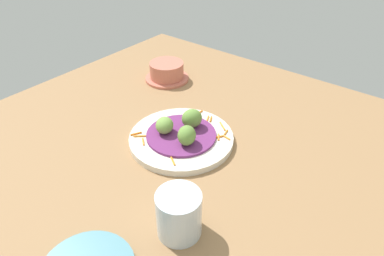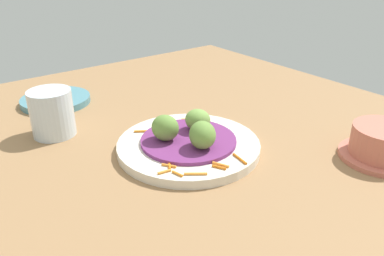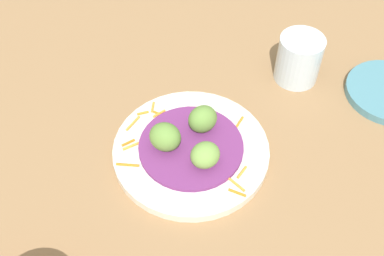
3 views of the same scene
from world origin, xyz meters
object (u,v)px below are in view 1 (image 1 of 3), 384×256
Objects in this scene: guac_scoop_center at (187,135)px; water_glass at (179,214)px; guac_scoop_left at (165,125)px; guac_scoop_right at (192,118)px; main_plate at (181,138)px; terracotta_bowl at (167,72)px.

water_glass is at bearing -54.50° from guac_scoop_center.
guac_scoop_right is at bearing 58.44° from guac_scoop_left.
guac_scoop_left is at bearing 178.44° from guac_scoop_center.
guac_scoop_center is at bearing -61.56° from guac_scoop_right.
guac_scoop_left is at bearing -121.56° from guac_scoop_right.
main_plate is at bearing 148.44° from guac_scoop_center.
terracotta_bowl is 58.87cm from water_glass.
terracotta_bowl is at bearing 130.78° from guac_scoop_left.
guac_scoop_left is at bearing -151.56° from main_plate.
guac_scoop_left reaches higher than main_plate.
guac_scoop_left is 0.97× the size of guac_scoop_center.
water_glass is (13.12, -18.39, -0.11)cm from guac_scoop_center.
guac_scoop_center is 0.35× the size of terracotta_bowl.
guac_scoop_right is (3.62, 5.89, 0.36)cm from guac_scoop_left.
guac_scoop_center is at bearing 125.50° from water_glass.
guac_scoop_center is at bearing -1.56° from guac_scoop_left.
guac_scoop_center is 0.55× the size of water_glass.
guac_scoop_right is 30.30cm from terracotta_bowl.
main_plate is 1.83× the size of terracotta_bowl.
guac_scoop_center is (3.40, -2.09, 3.72)cm from main_plate.
terracotta_bowl is (-20.65, 23.94, -1.54)cm from guac_scoop_left.
terracotta_bowl is (-24.16, 22.04, 1.86)cm from main_plate.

